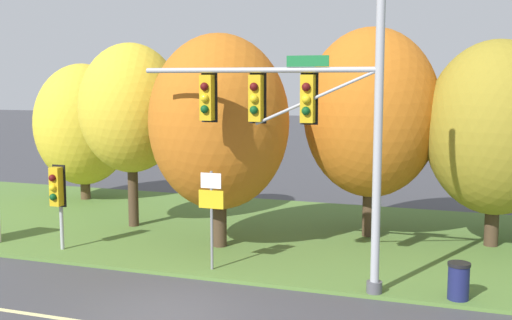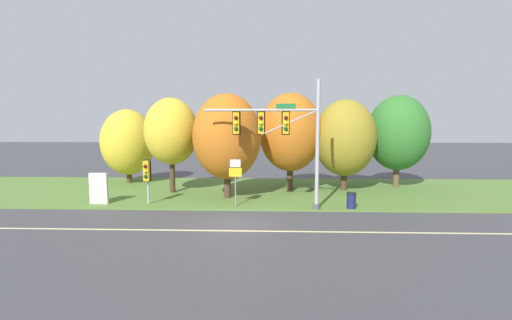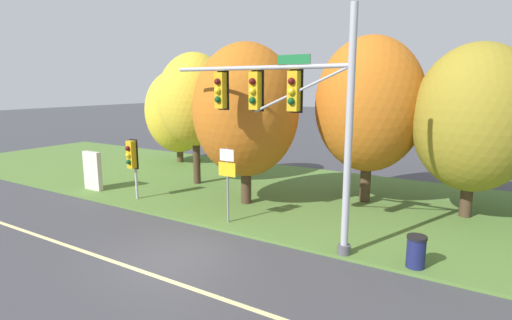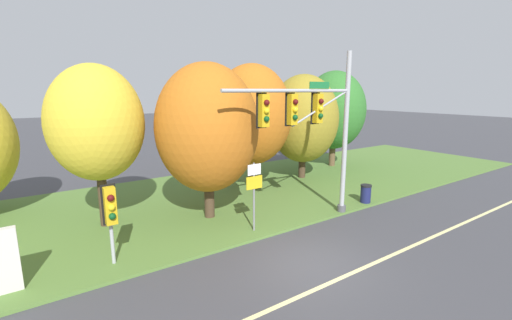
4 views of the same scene
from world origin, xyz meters
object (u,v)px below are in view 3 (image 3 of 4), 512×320
(traffic_signal_mast, at_px, (289,108))
(route_sign_post, at_px, (227,174))
(tree_mid_verge, at_px, (369,105))
(tree_left_of_mast, at_px, (195,100))
(trash_bin, at_px, (416,251))
(tree_behind_signpost, at_px, (246,111))
(pedestrian_signal_near_kerb, at_px, (132,157))
(tree_tall_centre, at_px, (474,119))
(info_kiosk, at_px, (93,171))
(tree_nearest_road, at_px, (179,111))

(traffic_signal_mast, bearing_deg, route_sign_post, 169.94)
(route_sign_post, bearing_deg, tree_mid_verge, 56.90)
(tree_left_of_mast, relative_size, trash_bin, 7.22)
(tree_left_of_mast, distance_m, tree_behind_signpost, 4.46)
(tree_behind_signpost, bearing_deg, tree_left_of_mast, 158.50)
(pedestrian_signal_near_kerb, relative_size, tree_tall_centre, 0.41)
(tree_left_of_mast, distance_m, info_kiosk, 6.13)
(traffic_signal_mast, bearing_deg, tree_tall_centre, 51.13)
(route_sign_post, relative_size, tree_tall_centre, 0.43)
(traffic_signal_mast, height_order, pedestrian_signal_near_kerb, traffic_signal_mast)
(route_sign_post, bearing_deg, traffic_signal_mast, -10.06)
(tree_nearest_road, distance_m, tree_tall_centre, 17.47)
(tree_left_of_mast, height_order, info_kiosk, tree_left_of_mast)
(tree_nearest_road, bearing_deg, pedestrian_signal_near_kerb, -61.02)
(tree_nearest_road, relative_size, tree_tall_centre, 0.91)
(tree_left_of_mast, bearing_deg, tree_behind_signpost, -21.50)
(tree_left_of_mast, relative_size, tree_tall_centre, 1.01)
(route_sign_post, relative_size, tree_behind_signpost, 0.41)
(route_sign_post, bearing_deg, trash_bin, -2.33)
(traffic_signal_mast, xyz_separation_m, tree_behind_signpost, (-3.53, 2.95, -0.35))
(tree_nearest_road, height_order, tree_mid_verge, tree_mid_verge)
(info_kiosk, bearing_deg, tree_nearest_road, 99.47)
(tree_tall_centre, xyz_separation_m, trash_bin, (-0.82, -5.75, -3.38))
(route_sign_post, bearing_deg, pedestrian_signal_near_kerb, 177.35)
(tree_tall_centre, height_order, info_kiosk, tree_tall_centre)
(traffic_signal_mast, height_order, tree_tall_centre, traffic_signal_mast)
(pedestrian_signal_near_kerb, relative_size, tree_left_of_mast, 0.41)
(tree_behind_signpost, bearing_deg, route_sign_post, -72.47)
(route_sign_post, relative_size, trash_bin, 3.06)
(tree_nearest_road, distance_m, tree_behind_signpost, 10.56)
(tree_nearest_road, distance_m, tree_mid_verge, 13.56)
(tree_nearest_road, relative_size, tree_left_of_mast, 0.91)
(pedestrian_signal_near_kerb, bearing_deg, route_sign_post, -2.65)
(tree_nearest_road, xyz_separation_m, tree_mid_verge, (13.28, -2.59, 0.88))
(pedestrian_signal_near_kerb, xyz_separation_m, trash_bin, (12.12, -0.52, -1.46))
(tree_left_of_mast, xyz_separation_m, info_kiosk, (-3.51, -3.70, -3.40))
(pedestrian_signal_near_kerb, xyz_separation_m, tree_left_of_mast, (0.47, 3.84, 2.42))
(tree_left_of_mast, height_order, tree_mid_verge, tree_mid_verge)
(tree_tall_centre, bearing_deg, tree_nearest_road, 171.48)
(traffic_signal_mast, relative_size, tree_nearest_road, 1.21)
(pedestrian_signal_near_kerb, xyz_separation_m, tree_nearest_road, (-4.33, 7.81, 1.45))
(tree_mid_verge, bearing_deg, tree_behind_signpost, -145.30)
(traffic_signal_mast, distance_m, tree_left_of_mast, 8.93)
(tree_tall_centre, bearing_deg, info_kiosk, -162.37)
(traffic_signal_mast, distance_m, route_sign_post, 3.77)
(pedestrian_signal_near_kerb, distance_m, tree_tall_centre, 14.09)
(trash_bin, bearing_deg, tree_left_of_mast, 159.47)
(tree_behind_signpost, relative_size, tree_tall_centre, 1.03)
(tree_nearest_road, distance_m, trash_bin, 18.67)
(tree_nearest_road, xyz_separation_m, info_kiosk, (1.28, -7.67, -2.44))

